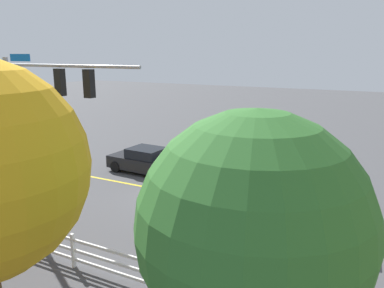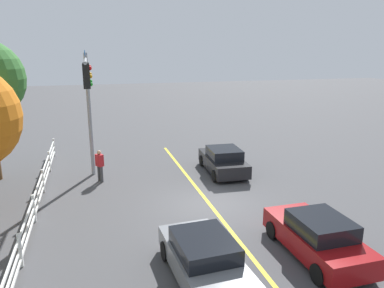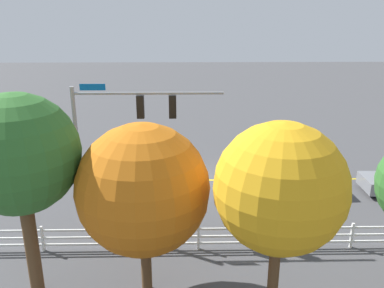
{
  "view_description": "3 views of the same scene",
  "coord_description": "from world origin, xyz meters",
  "px_view_note": "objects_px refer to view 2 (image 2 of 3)",
  "views": [
    {
      "loc": [
        -8.14,
        15.22,
        6.67
      ],
      "look_at": [
        -0.96,
        1.41,
        2.94
      ],
      "focal_mm": 35.54,
      "sensor_mm": 36.0,
      "label": 1
    },
    {
      "loc": [
        -14.41,
        4.83,
        6.71
      ],
      "look_at": [
        -0.7,
        1.01,
        3.02
      ],
      "focal_mm": 34.43,
      "sensor_mm": 36.0,
      "label": 2
    },
    {
      "loc": [
        0.8,
        21.76,
        9.5
      ],
      "look_at": [
        0.41,
        2.07,
        2.97
      ],
      "focal_mm": 36.98,
      "sensor_mm": 36.0,
      "label": 3
    }
  ],
  "objects_px": {
    "car_3": "(223,161)",
    "car_2": "(206,262)",
    "pedestrian": "(100,165)",
    "car_1": "(317,237)"
  },
  "relations": [
    {
      "from": "car_1",
      "to": "pedestrian",
      "type": "height_order",
      "value": "pedestrian"
    },
    {
      "from": "car_3",
      "to": "pedestrian",
      "type": "xyz_separation_m",
      "value": [
        0.36,
        6.64,
        0.23
      ]
    },
    {
      "from": "car_2",
      "to": "pedestrian",
      "type": "distance_m",
      "value": 9.97
    },
    {
      "from": "car_1",
      "to": "car_3",
      "type": "distance_m",
      "value": 8.86
    },
    {
      "from": "car_2",
      "to": "pedestrian",
      "type": "height_order",
      "value": "pedestrian"
    },
    {
      "from": "car_2",
      "to": "car_3",
      "type": "distance_m",
      "value": 10.03
    },
    {
      "from": "car_1",
      "to": "car_2",
      "type": "height_order",
      "value": "car_1"
    },
    {
      "from": "car_3",
      "to": "pedestrian",
      "type": "bearing_deg",
      "value": 89.89
    },
    {
      "from": "car_3",
      "to": "pedestrian",
      "type": "relative_size",
      "value": 2.46
    },
    {
      "from": "car_3",
      "to": "car_2",
      "type": "bearing_deg",
      "value": 159.92
    }
  ]
}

